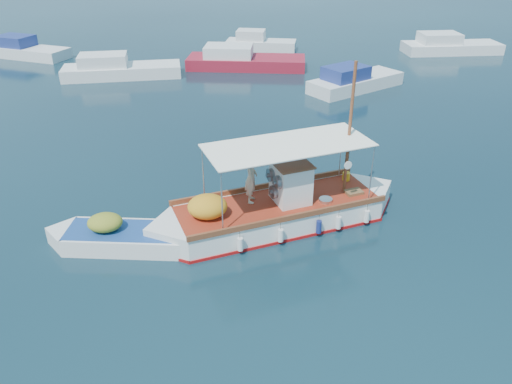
{
  "coord_description": "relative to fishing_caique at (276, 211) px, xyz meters",
  "views": [
    {
      "loc": [
        -2.11,
        -14.57,
        9.45
      ],
      "look_at": [
        -1.07,
        0.0,
        1.51
      ],
      "focal_mm": 35.0,
      "sensor_mm": 36.0,
      "label": 1
    }
  ],
  "objects": [
    {
      "name": "bg_boat_nw",
      "position": [
        -8.77,
        19.66,
        -0.02
      ],
      "size": [
        8.08,
        3.15,
        1.8
      ],
      "rotation": [
        0.0,
        0.0,
        0.1
      ],
      "color": "silver",
      "rests_on": "ground"
    },
    {
      "name": "bg_boat_far_w",
      "position": [
        -17.11,
        26.07,
        -0.02
      ],
      "size": [
        7.14,
        4.94,
        1.8
      ],
      "rotation": [
        0.0,
        0.0,
        -0.43
      ],
      "color": "silver",
      "rests_on": "ground"
    },
    {
      "name": "bg_boat_ne",
      "position": [
        6.63,
        15.67,
        -0.02
      ],
      "size": [
        6.74,
        5.34,
        1.8
      ],
      "rotation": [
        0.0,
        0.0,
        0.56
      ],
      "color": "silver",
      "rests_on": "ground"
    },
    {
      "name": "bg_boat_n",
      "position": [
        -0.15,
        21.52,
        -0.02
      ],
      "size": [
        8.81,
        4.01,
        1.8
      ],
      "rotation": [
        0.0,
        0.0,
        -0.15
      ],
      "color": "maroon",
      "rests_on": "ground"
    },
    {
      "name": "fishing_caique",
      "position": [
        0.0,
        0.0,
        0.0
      ],
      "size": [
        8.95,
        4.47,
        5.72
      ],
      "rotation": [
        0.0,
        0.0,
        0.3
      ],
      "color": "white",
      "rests_on": "ground"
    },
    {
      "name": "dinghy",
      "position": [
        -5.05,
        -1.0,
        -0.23
      ],
      "size": [
        5.46,
        2.03,
        1.34
      ],
      "rotation": [
        0.0,
        0.0,
        -0.12
      ],
      "color": "white",
      "rests_on": "ground"
    },
    {
      "name": "bg_boat_far_n",
      "position": [
        1.48,
        27.2,
        -0.02
      ],
      "size": [
        5.98,
        3.15,
        1.8
      ],
      "rotation": [
        0.0,
        0.0,
        -0.21
      ],
      "color": "silver",
      "rests_on": "ground"
    },
    {
      "name": "ground",
      "position": [
        0.34,
        -0.37,
        -0.51
      ],
      "size": [
        160.0,
        160.0,
        0.0
      ],
      "primitive_type": "plane",
      "color": "black",
      "rests_on": "ground"
    },
    {
      "name": "bg_boat_e",
      "position": [
        16.8,
        25.07,
        -0.02
      ],
      "size": [
        7.76,
        2.76,
        1.8
      ],
      "rotation": [
        0.0,
        0.0,
        0.02
      ],
      "color": "silver",
      "rests_on": "ground"
    }
  ]
}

